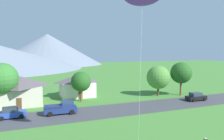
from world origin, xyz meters
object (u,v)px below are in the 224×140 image
at_px(parked_car_black_mid_west, 196,97).
at_px(tree_near_right, 2,79).
at_px(pickup_truck_navy_west_side, 61,108).
at_px(house_leftmost, 77,85).
at_px(parked_car_blue_mid_east, 11,113).
at_px(tree_right_of_center, 158,77).
at_px(house_left_center, 19,90).
at_px(tree_near_left, 81,82).
at_px(tree_left_of_center, 181,73).

bearing_deg(parked_car_black_mid_west, tree_near_right, 168.05).
bearing_deg(pickup_truck_navy_west_side, parked_car_black_mid_west, -1.77).
distance_m(house_leftmost, parked_car_black_mid_west, 25.87).
bearing_deg(parked_car_blue_mid_east, tree_right_of_center, 11.39).
height_order(house_left_center, parked_car_blue_mid_east, house_left_center).
height_order(house_leftmost, parked_car_blue_mid_east, house_leftmost).
relative_size(tree_near_left, tree_right_of_center, 0.88).
height_order(tree_left_of_center, tree_right_of_center, tree_left_of_center).
bearing_deg(tree_near_left, tree_left_of_center, -6.41).
bearing_deg(tree_near_right, tree_right_of_center, -0.18).
bearing_deg(tree_right_of_center, tree_left_of_center, -16.40).
relative_size(tree_near_right, pickup_truck_navy_west_side, 1.57).
bearing_deg(house_leftmost, tree_right_of_center, -19.97).
bearing_deg(tree_left_of_center, house_leftmost, 160.84).
bearing_deg(house_leftmost, tree_near_left, -94.59).
bearing_deg(parked_car_blue_mid_east, tree_near_right, 104.37).
bearing_deg(parked_car_black_mid_west, pickup_truck_navy_west_side, 178.23).
xyz_separation_m(house_left_center, tree_near_right, (-2.62, -3.06, 2.63)).
xyz_separation_m(tree_left_of_center, parked_car_black_mid_west, (-1.12, -6.07, -4.40)).
height_order(tree_right_of_center, parked_car_blue_mid_east, tree_right_of_center).
distance_m(house_leftmost, parked_car_blue_mid_east, 18.26).
relative_size(house_left_center, pickup_truck_navy_west_side, 1.66).
distance_m(house_left_center, parked_car_blue_mid_east, 9.60).
distance_m(tree_near_right, pickup_truck_navy_west_side, 12.19).
height_order(tree_near_left, parked_car_blue_mid_east, tree_near_left).
relative_size(tree_right_of_center, parked_car_blue_mid_east, 1.64).
distance_m(tree_right_of_center, parked_car_blue_mid_east, 31.51).
distance_m(tree_left_of_center, tree_right_of_center, 5.55).
bearing_deg(tree_right_of_center, parked_car_blue_mid_east, -168.61).
height_order(parked_car_blue_mid_east, pickup_truck_navy_west_side, pickup_truck_navy_west_side).
height_order(house_left_center, tree_right_of_center, tree_right_of_center).
bearing_deg(parked_car_black_mid_west, tree_near_left, 158.57).
relative_size(tree_left_of_center, tree_right_of_center, 1.11).
distance_m(parked_car_black_mid_west, parked_car_blue_mid_east, 34.86).
xyz_separation_m(tree_near_left, parked_car_blue_mid_east, (-12.71, -7.25, -3.21)).
height_order(tree_left_of_center, pickup_truck_navy_west_side, tree_left_of_center).
distance_m(tree_near_left, tree_right_of_center, 18.03).
height_order(tree_near_left, pickup_truck_navy_west_side, tree_near_left).
height_order(parked_car_black_mid_west, pickup_truck_navy_west_side, pickup_truck_navy_west_side).
height_order(tree_right_of_center, tree_near_right, tree_near_right).
bearing_deg(pickup_truck_navy_west_side, tree_near_left, 56.09).
relative_size(tree_near_left, tree_left_of_center, 0.79).
bearing_deg(house_left_center, tree_right_of_center, -6.07).
bearing_deg(tree_left_of_center, parked_car_blue_mid_east, -172.64).
bearing_deg(tree_left_of_center, house_left_center, 172.34).
bearing_deg(tree_left_of_center, tree_near_left, 173.59).
bearing_deg(tree_right_of_center, tree_near_right, 179.82).
xyz_separation_m(house_left_center, tree_left_of_center, (34.94, -4.70, 2.40)).
bearing_deg(parked_car_black_mid_west, house_left_center, 162.34).
xyz_separation_m(house_leftmost, tree_near_right, (-14.75, -6.28, 2.90)).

